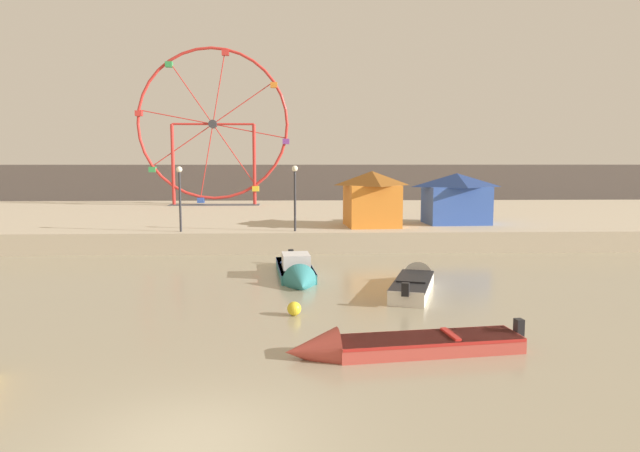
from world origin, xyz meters
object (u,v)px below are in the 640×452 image
carnival_booth_blue_tent (456,197)px  promenade_lamp_near (295,188)px  motorboat_faded_red (386,346)px  carnival_booth_orange_canopy (372,198)px  motorboat_white_red_stripe (415,282)px  mooring_buoy_orange (294,309)px  ferris_wheel_red_frame (213,127)px  motorboat_teal_painted (297,273)px  promenade_lamp_far (180,188)px

carnival_booth_blue_tent → promenade_lamp_near: promenade_lamp_near is taller
motorboat_faded_red → carnival_booth_orange_canopy: carnival_booth_orange_canopy is taller
motorboat_white_red_stripe → motorboat_faded_red: size_ratio=0.84×
carnival_booth_blue_tent → mooring_buoy_orange: bearing=-123.8°
ferris_wheel_red_frame → carnival_booth_orange_canopy: ferris_wheel_red_frame is taller
motorboat_faded_red → carnival_booth_orange_canopy: size_ratio=1.69×
motorboat_faded_red → mooring_buoy_orange: 4.35m
motorboat_white_red_stripe → promenade_lamp_near: promenade_lamp_near is taller
motorboat_faded_red → carnival_booth_blue_tent: bearing=-117.8°
carnival_booth_orange_canopy → carnival_booth_blue_tent: carnival_booth_orange_canopy is taller
motorboat_teal_painted → ferris_wheel_red_frame: (-7.04, 25.38, 7.36)m
ferris_wheel_red_frame → promenade_lamp_near: bearing=-69.1°
carnival_booth_blue_tent → promenade_lamp_near: bearing=-164.1°
motorboat_faded_red → carnival_booth_blue_tent: carnival_booth_blue_tent is taller
carnival_booth_blue_tent → ferris_wheel_red_frame: bearing=134.8°
motorboat_faded_red → mooring_buoy_orange: bearing=-65.6°
motorboat_white_red_stripe → mooring_buoy_orange: bearing=145.8°
carnival_booth_orange_canopy → promenade_lamp_far: bearing=-172.1°
motorboat_white_red_stripe → promenade_lamp_far: (-10.59, 9.17, 3.09)m
promenade_lamp_near → mooring_buoy_orange: 13.12m
carnival_booth_blue_tent → promenade_lamp_far: bearing=-171.2°
motorboat_white_red_stripe → mooring_buoy_orange: size_ratio=11.91×
carnival_booth_blue_tent → motorboat_faded_red: bearing=-113.2°
motorboat_teal_painted → promenade_lamp_near: size_ratio=1.71×
motorboat_faded_red → mooring_buoy_orange: size_ratio=14.13×
promenade_lamp_near → promenade_lamp_far: size_ratio=1.01×
promenade_lamp_far → motorboat_white_red_stripe: bearing=-40.9°
promenade_lamp_near → motorboat_white_red_stripe: bearing=-63.6°
motorboat_faded_red → motorboat_white_red_stripe: bearing=-114.7°
motorboat_white_red_stripe → promenade_lamp_far: promenade_lamp_far is taller
carnival_booth_orange_canopy → mooring_buoy_orange: 15.75m
ferris_wheel_red_frame → promenade_lamp_near: ferris_wheel_red_frame is taller
carnival_booth_orange_canopy → mooring_buoy_orange: carnival_booth_orange_canopy is taller
motorboat_teal_painted → carnival_booth_blue_tent: carnival_booth_blue_tent is taller
ferris_wheel_red_frame → motorboat_teal_painted: bearing=-74.5°
motorboat_white_red_stripe → carnival_booth_orange_canopy: size_ratio=1.43×
promenade_lamp_near → motorboat_faded_red: bearing=-81.8°
motorboat_white_red_stripe → ferris_wheel_red_frame: bearing=40.4°
motorboat_faded_red → mooring_buoy_orange: motorboat_faded_red is taller
ferris_wheel_red_frame → carnival_booth_blue_tent: ferris_wheel_red_frame is taller
ferris_wheel_red_frame → carnival_booth_orange_canopy: (11.28, -15.90, -4.91)m
carnival_booth_blue_tent → promenade_lamp_near: 10.12m
motorboat_white_red_stripe → motorboat_faded_red: (-2.19, -7.23, -0.06)m
carnival_booth_blue_tent → motorboat_teal_painted: bearing=-134.9°
ferris_wheel_red_frame → promenade_lamp_far: ferris_wheel_red_frame is taller
carnival_booth_blue_tent → carnival_booth_orange_canopy: bearing=-171.3°
motorboat_teal_painted → mooring_buoy_orange: 5.46m
promenade_lamp_far → mooring_buoy_orange: (6.08, -12.71, -3.15)m
motorboat_teal_painted → carnival_booth_orange_canopy: carnival_booth_orange_canopy is taller
promenade_lamp_near → ferris_wheel_red_frame: bearing=110.9°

